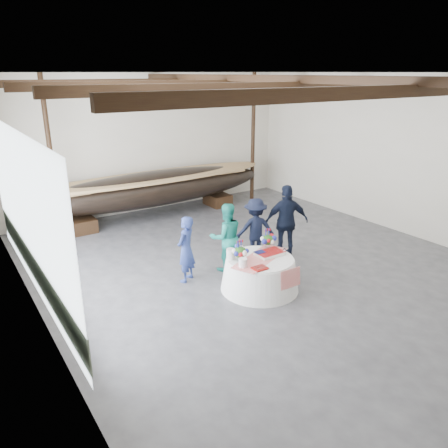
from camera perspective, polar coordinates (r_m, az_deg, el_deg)
floor at (r=10.75m, az=5.00°, el=-5.64°), size 10.00×12.00×0.01m
wall_back at (r=15.06m, az=-9.34°, el=10.38°), size 10.00×0.02×4.50m
wall_left at (r=7.97m, az=-23.85°, el=1.06°), size 0.02×12.00×4.50m
wall_right at (r=13.68m, az=22.08°, el=8.35°), size 0.02×12.00×4.50m
ceiling at (r=9.75m, az=5.81°, el=19.09°), size 10.00×12.00×0.01m
pavilion_structure at (r=10.44m, az=2.62°, el=16.44°), size 9.80×11.76×4.50m
open_bay at (r=9.05m, az=-24.39°, el=0.20°), size 0.03×7.00×3.20m
longboat_display at (r=14.27m, az=-9.06°, el=4.63°), size 8.07×1.61×1.51m
banquet_table at (r=9.58m, az=4.69°, el=-6.47°), size 1.70×1.70×0.73m
tabletop_items at (r=9.48m, az=4.09°, el=-3.33°), size 1.66×1.13×0.40m
guest_woman_blue at (r=9.80m, az=-4.99°, el=-3.30°), size 0.67×0.61×1.53m
guest_woman_teal at (r=10.29m, az=0.28°, el=-1.73°), size 0.93×0.81×1.65m
guest_man_left at (r=10.94m, az=4.10°, el=-0.67°), size 1.17×0.92×1.58m
guest_man_right at (r=11.08m, az=8.17°, el=0.29°), size 1.20×0.89×1.90m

